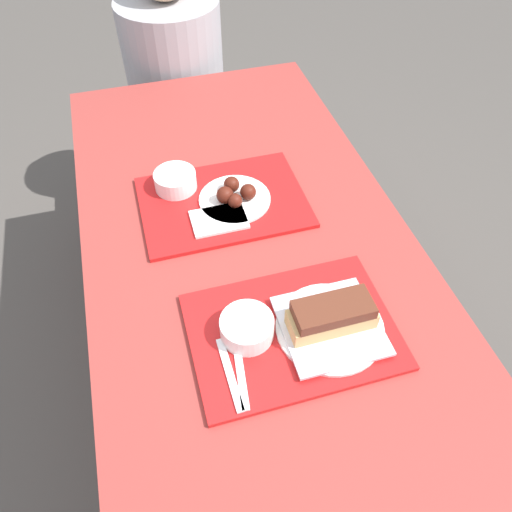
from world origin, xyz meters
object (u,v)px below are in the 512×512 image
(tray_far, at_px, (223,202))
(bowl_coleslaw_near, at_px, (247,327))
(bowl_coleslaw_far, at_px, (175,180))
(person_seated_across, at_px, (173,59))
(brisket_sandwich_plate, at_px, (331,321))
(tray_near, at_px, (292,331))
(wings_plate_far, at_px, (235,196))

(tray_far, height_order, bowl_coleslaw_near, bowl_coleslaw_near)
(bowl_coleslaw_far, bearing_deg, tray_far, -38.08)
(bowl_coleslaw_near, xyz_separation_m, person_seated_across, (0.06, 1.34, -0.08))
(bowl_coleslaw_near, xyz_separation_m, brisket_sandwich_plate, (0.18, -0.04, 0.00))
(bowl_coleslaw_far, bearing_deg, tray_near, -73.20)
(tray_near, height_order, tray_far, same)
(tray_far, distance_m, person_seated_across, 0.91)
(wings_plate_far, height_order, person_seated_across, person_seated_across)
(wings_plate_far, bearing_deg, tray_near, -87.66)
(tray_near, height_order, person_seated_across, person_seated_across)
(bowl_coleslaw_far, xyz_separation_m, wings_plate_far, (0.14, -0.10, -0.01))
(brisket_sandwich_plate, height_order, bowl_coleslaw_far, brisket_sandwich_plate)
(bowl_coleslaw_far, xyz_separation_m, person_seated_across, (0.13, 0.82, -0.08))
(brisket_sandwich_plate, distance_m, person_seated_across, 1.38)
(bowl_coleslaw_near, bearing_deg, person_seated_across, 87.31)
(tray_near, relative_size, brisket_sandwich_plate, 1.88)
(tray_far, relative_size, person_seated_across, 0.62)
(brisket_sandwich_plate, bearing_deg, person_seated_across, 94.69)
(tray_near, xyz_separation_m, bowl_coleslaw_far, (-0.16, 0.53, 0.03))
(wings_plate_far, bearing_deg, bowl_coleslaw_far, 145.67)
(bowl_coleslaw_near, bearing_deg, bowl_coleslaw_far, 97.00)
(person_seated_across, bearing_deg, wings_plate_far, -88.97)
(tray_far, xyz_separation_m, person_seated_across, (0.01, 0.91, -0.04))
(bowl_coleslaw_near, xyz_separation_m, wings_plate_far, (0.08, 0.42, -0.01))
(brisket_sandwich_plate, bearing_deg, bowl_coleslaw_far, 113.43)
(tray_near, xyz_separation_m, brisket_sandwich_plate, (0.08, -0.02, 0.04))
(tray_near, relative_size, bowl_coleslaw_near, 3.84)
(bowl_coleslaw_far, distance_m, person_seated_across, 0.84)
(tray_near, relative_size, person_seated_across, 0.62)
(bowl_coleslaw_far, bearing_deg, brisket_sandwich_plate, -66.57)
(bowl_coleslaw_near, height_order, wings_plate_far, wings_plate_far)
(tray_far, height_order, person_seated_across, person_seated_across)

